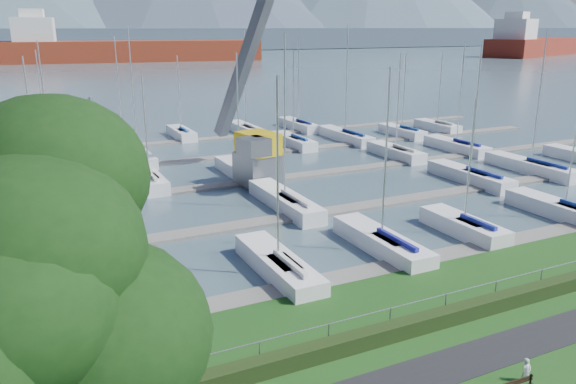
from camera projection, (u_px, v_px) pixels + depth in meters
path at (456, 364)px, 21.77m from camera, size 160.00×2.00×0.04m
water at (45, 58)px, 249.01m from camera, size 800.00×540.00×0.20m
hedge at (414, 325)px, 23.92m from camera, size 80.00×0.70×0.70m
fence at (410, 303)px, 24.02m from camera, size 80.00×0.04×0.04m
foothill at (36, 40)px, 307.65m from camera, size 900.00×80.00×12.00m
docks at (215, 186)px, 46.88m from camera, size 90.00×41.60×0.25m
person at (527, 368)px, 20.58m from camera, size 0.40×0.27×1.08m
tree at (24, 304)px, 10.37m from camera, size 7.51×6.95×11.62m
crane at (257, 117)px, 47.23m from camera, size 6.65×13.19×22.35m
cargo_ship_mid at (121, 51)px, 217.11m from camera, size 100.55×31.24×21.50m
cargo_ship_east at (533, 47)px, 263.45m from camera, size 77.26×44.39×21.50m
sailboat_fleet at (164, 115)px, 47.03m from camera, size 75.01×49.77×13.39m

